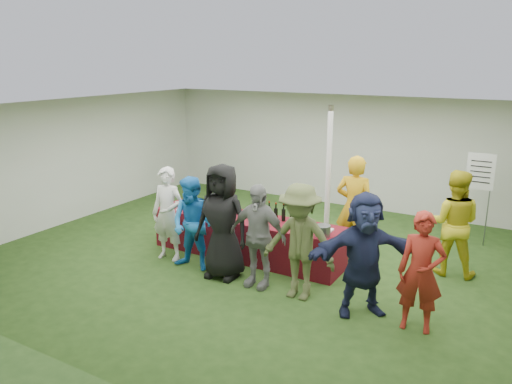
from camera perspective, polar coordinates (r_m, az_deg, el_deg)
The scene contains 18 objects.
ground at distance 9.04m, azimuth 2.08°, elevation -7.86°, with size 60.00×60.00×0.00m, color #284719.
tent at distance 9.47m, azimuth 8.26°, elevation 1.64°, with size 10.00×10.00×10.00m.
serving_table at distance 9.10m, azimuth -1.09°, elevation -5.16°, with size 3.60×0.80×0.75m, color maroon.
wine_bottles at distance 8.80m, azimuth 2.36°, elevation -2.47°, with size 0.63×0.10×0.32m.
wine_glasses at distance 9.01m, azimuth -4.75°, elevation -2.18°, with size 2.73×0.10×0.16m.
water_bottle at distance 8.96m, azimuth -0.24°, elevation -2.26°, with size 0.07×0.07×0.23m.
bar_towel at distance 8.38m, azimuth 7.91°, elevation -4.28°, with size 0.25×0.18×0.03m, color white.
dump_bucket at distance 8.10m, azimuth 7.65°, elevation -4.41°, with size 0.25×0.25×0.18m, color slate.
wine_list_sign at distance 10.36m, azimuth 24.20°, elevation 1.42°, with size 0.50×0.03×1.80m.
staff_pourer at distance 9.08m, azimuth 11.18°, elevation -1.73°, with size 0.69×0.45×1.89m, color gold.
staff_back at distance 8.85m, azimuth 21.60°, elevation -3.31°, with size 0.87×0.68×1.79m, color gold.
customer_0 at distance 9.00m, azimuth -10.03°, elevation -2.49°, with size 0.62×0.40×1.69m, color silver.
customer_1 at distance 8.51m, azimuth -7.21°, elevation -3.65°, with size 0.79×0.61×1.62m, color blue.
customer_2 at distance 8.12m, azimuth -3.87°, elevation -3.39°, with size 0.93×0.61×1.91m, color black.
customer_3 at distance 7.81m, azimuth 0.18°, elevation -5.03°, with size 0.98×0.41×1.67m, color gray.
customer_4 at distance 7.43m, azimuth 4.99°, elevation -5.73°, with size 1.15×0.66×1.78m, color #4E572E.
customer_5 at distance 7.12m, azimuth 12.23°, elevation -6.99°, with size 1.65×0.53×1.78m, color #1C2243.
customer_6 at distance 6.93m, azimuth 18.32°, elevation -8.71°, with size 0.60×0.39×1.64m, color maroon.
Camera 1 is at (3.89, -7.37, 3.51)m, focal length 35.00 mm.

